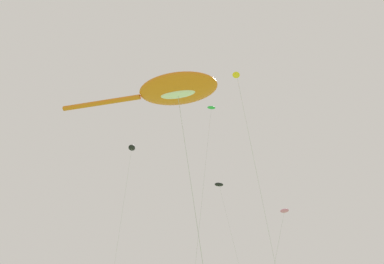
{
  "coord_description": "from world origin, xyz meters",
  "views": [
    {
      "loc": [
        -9.67,
        -3.47,
        1.94
      ],
      "look_at": [
        -3.08,
        10.33,
        11.99
      ],
      "focal_mm": 30.05,
      "sensor_mm": 36.0,
      "label": 1
    }
  ],
  "objects": [
    {
      "name": "small_kite_triangle_green",
      "position": [
        9.87,
        29.35,
        18.69
      ],
      "size": [
        1.88,
        4.64,
        19.12
      ],
      "rotation": [
        0.0,
        0.0,
        3.01
      ],
      "color": "black",
      "rests_on": "ground"
    },
    {
      "name": "small_kite_diamond_red",
      "position": [
        -2.67,
        26.29,
        19.29
      ],
      "size": [
        1.24,
        2.95,
        19.77
      ],
      "rotation": [
        0.0,
        0.0,
        -2.17
      ],
      "color": "black",
      "rests_on": "ground"
    },
    {
      "name": "small_kite_box_yellow",
      "position": [
        0.87,
        10.91,
        18.28
      ],
      "size": [
        4.34,
        2.99,
        18.92
      ],
      "rotation": [
        0.0,
        0.0,
        2.14
      ],
      "color": "yellow",
      "rests_on": "ground"
    },
    {
      "name": "big_show_kite",
      "position": [
        -3.47,
        12.3,
        16.51
      ],
      "size": [
        10.07,
        8.56,
        17.04
      ],
      "rotation": [
        0.0,
        0.0,
        -0.68
      ],
      "color": "orange",
      "rests_on": "ground"
    },
    {
      "name": "small_kite_streamer_purple",
      "position": [
        10.15,
        18.6,
        11.8
      ],
      "size": [
        4.26,
        2.01,
        12.2
      ],
      "rotation": [
        0.0,
        0.0,
        -1.22
      ],
      "color": "pink",
      "rests_on": "ground"
    },
    {
      "name": "small_kite_bird_shape",
      "position": [
        4.92,
        22.07,
        24.0
      ],
      "size": [
        4.2,
        1.63,
        24.75
      ],
      "rotation": [
        0.0,
        0.0,
        2.88
      ],
      "color": "green",
      "rests_on": "ground"
    }
  ]
}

